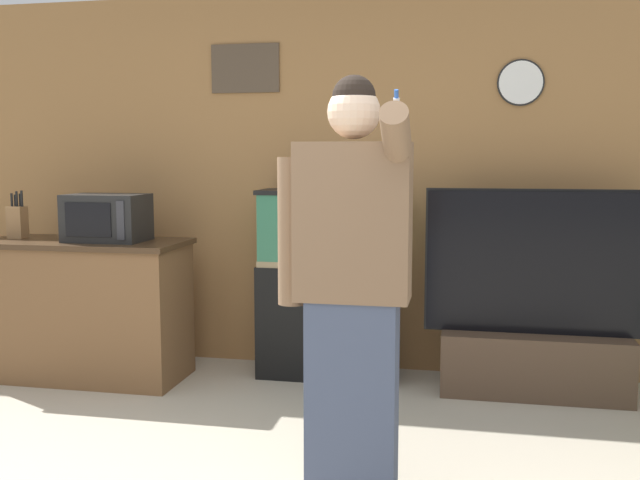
{
  "coord_description": "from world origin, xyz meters",
  "views": [
    {
      "loc": [
        1.08,
        -2.21,
        1.48
      ],
      "look_at": [
        0.35,
        1.39,
        1.05
      ],
      "focal_mm": 40.0,
      "sensor_mm": 36.0,
      "label": 1
    }
  ],
  "objects_px": {
    "tv_on_stand": "(535,336)",
    "knife_block": "(17,221)",
    "counter_island": "(86,309)",
    "aquarium_on_stand": "(329,284)",
    "person_standing": "(351,285)",
    "microwave": "(107,218)"
  },
  "relations": [
    {
      "from": "tv_on_stand",
      "to": "knife_block",
      "type": "bearing_deg",
      "value": -176.78
    },
    {
      "from": "counter_island",
      "to": "tv_on_stand",
      "type": "relative_size",
      "value": 0.99
    },
    {
      "from": "aquarium_on_stand",
      "to": "tv_on_stand",
      "type": "relative_size",
      "value": 0.92
    },
    {
      "from": "tv_on_stand",
      "to": "person_standing",
      "type": "relative_size",
      "value": 0.76
    },
    {
      "from": "tv_on_stand",
      "to": "person_standing",
      "type": "bearing_deg",
      "value": -119.95
    },
    {
      "from": "knife_block",
      "to": "person_standing",
      "type": "xyz_separation_m",
      "value": [
        2.51,
        -1.39,
        -0.1
      ]
    },
    {
      "from": "counter_island",
      "to": "person_standing",
      "type": "xyz_separation_m",
      "value": [
        2.01,
        -1.35,
        0.48
      ]
    },
    {
      "from": "microwave",
      "to": "tv_on_stand",
      "type": "relative_size",
      "value": 0.37
    },
    {
      "from": "person_standing",
      "to": "microwave",
      "type": "bearing_deg",
      "value": 143.54
    },
    {
      "from": "counter_island",
      "to": "aquarium_on_stand",
      "type": "bearing_deg",
      "value": 12.39
    },
    {
      "from": "microwave",
      "to": "tv_on_stand",
      "type": "height_order",
      "value": "tv_on_stand"
    },
    {
      "from": "knife_block",
      "to": "person_standing",
      "type": "relative_size",
      "value": 0.18
    },
    {
      "from": "knife_block",
      "to": "microwave",
      "type": "bearing_deg",
      "value": -3.29
    },
    {
      "from": "tv_on_stand",
      "to": "person_standing",
      "type": "height_order",
      "value": "person_standing"
    },
    {
      "from": "microwave",
      "to": "person_standing",
      "type": "xyz_separation_m",
      "value": [
        1.83,
        -1.35,
        -0.14
      ]
    },
    {
      "from": "counter_island",
      "to": "microwave",
      "type": "distance_m",
      "value": 0.64
    },
    {
      "from": "counter_island",
      "to": "person_standing",
      "type": "bearing_deg",
      "value": -33.98
    },
    {
      "from": "knife_block",
      "to": "person_standing",
      "type": "distance_m",
      "value": 2.87
    },
    {
      "from": "microwave",
      "to": "person_standing",
      "type": "height_order",
      "value": "person_standing"
    },
    {
      "from": "counter_island",
      "to": "knife_block",
      "type": "bearing_deg",
      "value": 175.57
    },
    {
      "from": "microwave",
      "to": "knife_block",
      "type": "distance_m",
      "value": 0.68
    },
    {
      "from": "person_standing",
      "to": "tv_on_stand",
      "type": "bearing_deg",
      "value": 60.05
    }
  ]
}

